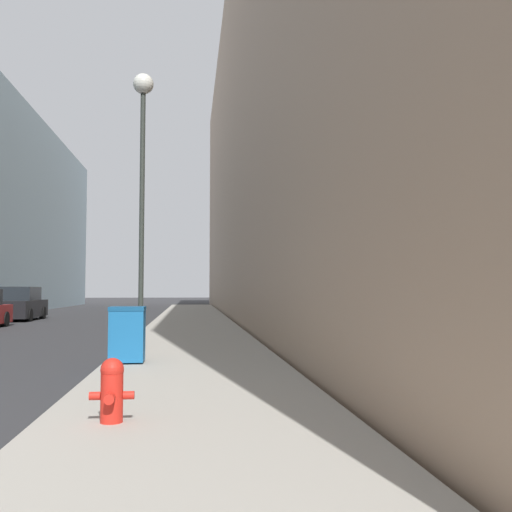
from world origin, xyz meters
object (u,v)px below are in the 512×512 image
object	(u,v)px
trash_bin	(127,334)
lamppost	(143,151)
parked_sedan_far	(20,305)
fire_hydrant	(112,389)

from	to	relation	value
trash_bin	lamppost	bearing A→B (deg)	89.84
lamppost	parked_sedan_far	size ratio (longest dim) A/B	1.62
lamppost	parked_sedan_far	distance (m)	18.04
trash_bin	parked_sedan_far	distance (m)	20.19
trash_bin	parked_sedan_far	world-z (taller)	parked_sedan_far
fire_hydrant	lamppost	xyz separation A→B (m)	(-0.38, 8.03, 4.58)
lamppost	trash_bin	bearing A→B (deg)	-90.16
fire_hydrant	lamppost	size ratio (longest dim) A/B	0.10
trash_bin	fire_hydrant	bearing A→B (deg)	-85.62
fire_hydrant	lamppost	world-z (taller)	lamppost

